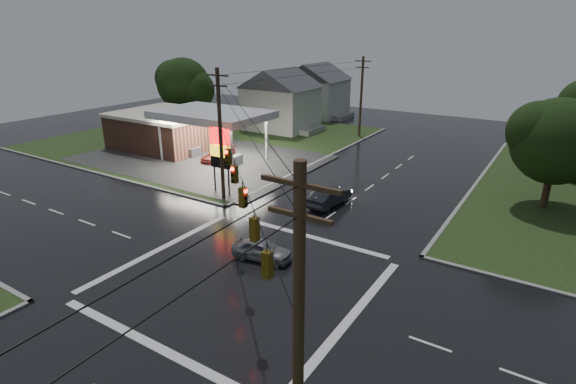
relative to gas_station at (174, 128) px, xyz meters
The scene contains 15 objects.
ground 32.46m from the gas_station, 37.50° to the right, with size 120.00×120.00×0.00m, color black.
grass_nw 6.79m from the gas_station, 92.95° to the left, with size 36.00×36.00×0.08m, color #1D3015.
gas_station is the anchor object (origin of this frame).
pylon_sign 17.81m from the gas_station, 31.22° to the right, with size 2.00×0.35×6.00m.
utility_pole_nw 19.38m from the gas_station, 32.23° to the right, with size 2.20×0.32×11.00m.
utility_pole_se 45.83m from the gas_station, 39.70° to the right, with size 2.20×0.32×11.00m.
utility_pole_n 24.60m from the gas_station, 48.53° to the left, with size 2.20×0.32×10.50m.
traffic_signals 32.63m from the gas_station, 37.50° to the right, with size 26.87×26.87×1.47m.
house_near 17.07m from the gas_station, 73.83° to the left, with size 11.05×8.48×8.60m.
house_far 28.61m from the gas_station, 82.50° to the left, with size 11.05×8.48×8.60m.
tree_nw_behind 13.63m from the gas_station, 128.42° to the left, with size 8.93×7.60×10.00m.
tree_ne_near 40.00m from the gas_station, ahead, with size 7.99×6.80×8.98m.
car_north 25.47m from the gas_station, 14.98° to the right, with size 1.65×4.73×1.56m, color #202328.
car_crossing 30.60m from the gas_station, 34.26° to the right, with size 1.57×3.91×1.33m, color gray.
car_pump 8.27m from the gas_station, ahead, with size 1.87×4.61×1.34m, color #591714.
Camera 1 is at (14.65, -18.12, 13.88)m, focal length 28.00 mm.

